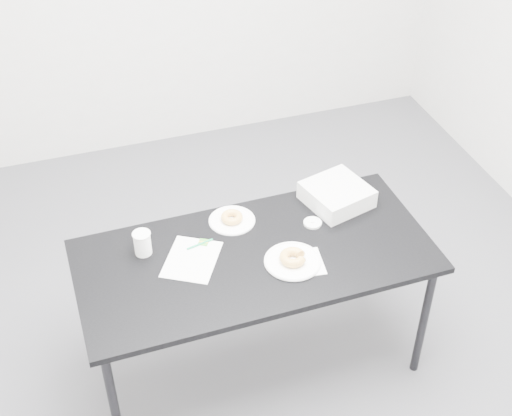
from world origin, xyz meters
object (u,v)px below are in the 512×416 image
object	(u,v)px
pen	(200,244)
plate_far	(232,220)
scorecard	(192,259)
donut_far	(232,217)
table	(255,263)
coffee_cup	(142,243)
bakery_box	(337,195)
plate_near	(293,261)
donut_near	(293,257)

from	to	relation	value
pen	plate_far	distance (m)	0.22
scorecard	donut_far	world-z (taller)	donut_far
scorecard	pen	world-z (taller)	pen
table	coffee_cup	size ratio (longest dim) A/B	13.96
table	bakery_box	world-z (taller)	bakery_box
table	pen	world-z (taller)	pen
plate_near	coffee_cup	world-z (taller)	coffee_cup
table	pen	size ratio (longest dim) A/B	12.44
scorecard	pen	size ratio (longest dim) A/B	2.15
scorecard	table	bearing A→B (deg)	19.38
coffee_cup	scorecard	bearing A→B (deg)	-29.78
scorecard	plate_near	size ratio (longest dim) A/B	1.10
pen	donut_far	world-z (taller)	donut_far
plate_far	plate_near	bearing A→B (deg)	-64.34
scorecard	plate_far	distance (m)	0.32
coffee_cup	bakery_box	xyz separation A→B (m)	(0.97, 0.07, -0.01)
coffee_cup	plate_far	bearing A→B (deg)	11.43
plate_far	donut_far	size ratio (longest dim) A/B	2.13
donut_far	bakery_box	distance (m)	0.53
donut_far	coffee_cup	world-z (taller)	coffee_cup
scorecard	bakery_box	size ratio (longest dim) A/B	1.00
donut_near	donut_far	distance (m)	0.40
donut_far	coffee_cup	size ratio (longest dim) A/B	0.90
pen	donut_far	xyz separation A→B (m)	(0.19, 0.12, 0.02)
bakery_box	coffee_cup	bearing A→B (deg)	169.01
plate_far	scorecard	bearing A→B (deg)	-141.01
pen	coffee_cup	distance (m)	0.26
donut_far	table	bearing A→B (deg)	-82.86
donut_near	coffee_cup	world-z (taller)	coffee_cup
bakery_box	scorecard	bearing A→B (deg)	178.02
scorecard	coffee_cup	xyz separation A→B (m)	(-0.19, 0.11, 0.06)
table	coffee_cup	distance (m)	0.51
table	donut_near	bearing A→B (deg)	-37.48
plate_near	bakery_box	world-z (taller)	bakery_box
plate_near	coffee_cup	bearing A→B (deg)	156.28
table	plate_far	bearing A→B (deg)	96.33
donut_far	pen	bearing A→B (deg)	-147.65
pen	table	bearing A→B (deg)	-44.13
pen	plate_near	bearing A→B (deg)	-46.23
scorecard	bakery_box	bearing A→B (deg)	43.34
plate_far	bakery_box	size ratio (longest dim) A/B	0.79
donut_near	plate_far	world-z (taller)	donut_near
scorecard	donut_far	distance (m)	0.32
table	bakery_box	bearing A→B (deg)	24.39
pen	plate_far	bearing A→B (deg)	19.70
pen	plate_far	xyz separation A→B (m)	(0.19, 0.12, -0.00)
table	plate_far	size ratio (longest dim) A/B	7.31
pen	coffee_cup	bearing A→B (deg)	160.54
scorecard	pen	bearing A→B (deg)	84.28
table	donut_far	size ratio (longest dim) A/B	15.56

